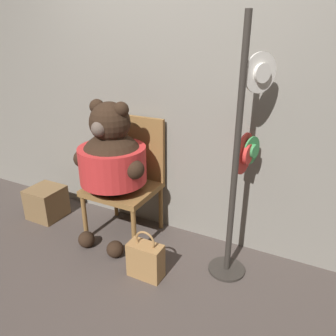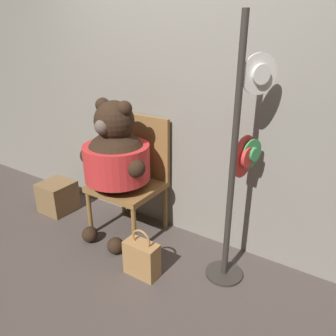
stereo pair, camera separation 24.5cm
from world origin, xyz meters
TOP-DOWN VIEW (x-y plane):
  - ground_plane at (0.00, 0.00)m, footprint 14.00×14.00m
  - wall_back at (0.00, 0.59)m, footprint 8.00×0.10m
  - chair at (-0.40, 0.35)m, footprint 0.57×0.52m
  - teddy_bear at (-0.42, 0.17)m, footprint 0.66×0.59m
  - hat_display_rack at (0.61, 0.26)m, footprint 0.30×0.43m
  - handbag_on_ground at (0.07, -0.15)m, footprint 0.26×0.13m
  - wooden_crate at (-1.25, 0.15)m, footprint 0.31×0.31m

SIDE VIEW (x-z plane):
  - ground_plane at x=0.00m, z-range 0.00..0.00m
  - handbag_on_ground at x=0.07m, z-range -0.05..0.34m
  - wooden_crate at x=-1.25m, z-range 0.00..0.31m
  - chair at x=-0.40m, z-range 0.03..1.07m
  - teddy_bear at x=-0.42m, z-range 0.13..1.35m
  - hat_display_rack at x=0.61m, z-range -0.04..1.79m
  - wall_back at x=0.00m, z-range 0.00..2.25m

